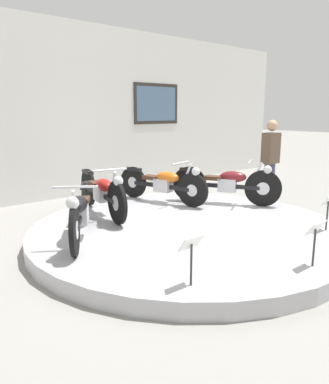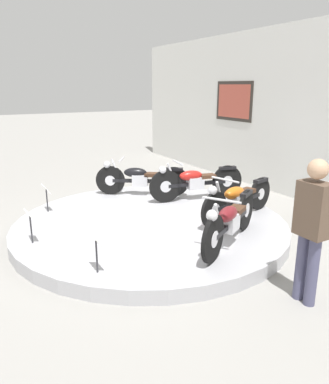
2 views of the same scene
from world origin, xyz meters
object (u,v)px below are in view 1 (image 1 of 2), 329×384
at_px(motorcycle_red, 102,191).
at_px(motorcycle_orange, 163,183).
at_px(visitor_standing, 270,157).
at_px(info_placard_front_centre, 315,234).
at_px(info_placard_front_right, 328,205).
at_px(info_placard_front_left, 191,249).
at_px(motorcycle_black, 80,211).
at_px(motorcycle_maroon, 227,183).

distance_m(motorcycle_red, motorcycle_orange, 1.30).
xyz_separation_m(motorcycle_orange, visitor_standing, (2.18, -0.80, 0.39)).
height_order(info_placard_front_centre, info_placard_front_right, same).
bearing_deg(visitor_standing, info_placard_front_centre, -138.33).
bearing_deg(info_placard_front_right, info_placard_front_left, 180.00).
xyz_separation_m(info_placard_front_left, info_placard_front_right, (2.68, 0.00, 0.00)).
distance_m(motorcycle_orange, info_placard_front_centre, 3.38).
distance_m(motorcycle_red, info_placard_front_right, 3.43).
relative_size(motorcycle_orange, visitor_standing, 1.12).
distance_m(motorcycle_black, visitor_standing, 4.33).
distance_m(motorcycle_black, info_placard_front_centre, 2.89).
xyz_separation_m(motorcycle_red, info_placard_front_centre, (0.65, -3.32, -0.02)).
bearing_deg(motorcycle_maroon, info_placard_front_left, -145.24).
xyz_separation_m(info_placard_front_centre, info_placard_front_right, (1.34, 0.53, 0.00)).
bearing_deg(visitor_standing, motorcycle_maroon, -178.61).
height_order(motorcycle_black, visitor_standing, visitor_standing).
xyz_separation_m(info_placard_front_left, info_placard_front_centre, (1.34, -0.53, 0.00)).
xyz_separation_m(motorcycle_orange, info_placard_front_left, (-1.99, -2.79, -0.00)).
relative_size(info_placard_front_right, visitor_standing, 0.30).
bearing_deg(motorcycle_orange, info_placard_front_left, -125.55).
bearing_deg(motorcycle_red, info_placard_front_right, -54.52).
bearing_deg(motorcycle_maroon, motorcycle_red, 158.62).
relative_size(motorcycle_orange, info_placard_front_centre, 3.72).
bearing_deg(motorcycle_maroon, motorcycle_black, -179.99).
height_order(motorcycle_orange, info_placard_front_right, motorcycle_orange).
xyz_separation_m(motorcycle_orange, info_placard_front_centre, (-0.65, -3.31, -0.00)).
height_order(info_placard_front_right, visitor_standing, visitor_standing).
bearing_deg(info_placard_front_right, motorcycle_orange, 103.89).
relative_size(motorcycle_black, info_placard_front_left, 3.25).
bearing_deg(motorcycle_red, visitor_standing, -12.96).
bearing_deg(motorcycle_maroon, info_placard_front_right, -94.04).
distance_m(info_placard_front_centre, info_placard_front_right, 1.44).
xyz_separation_m(info_placard_front_left, visitor_standing, (4.17, 1.99, 0.39)).
xyz_separation_m(motorcycle_red, visitor_standing, (3.48, -0.80, 0.37)).
bearing_deg(motorcycle_black, info_placard_front_centre, -59.18).
xyz_separation_m(motorcycle_black, motorcycle_orange, (2.13, 0.83, -0.00)).
xyz_separation_m(info_placard_front_centre, visitor_standing, (2.83, 2.52, 0.39)).
bearing_deg(motorcycle_black, info_placard_front_left, -85.87).
distance_m(motorcycle_red, visitor_standing, 3.59).
bearing_deg(info_placard_front_left, motorcycle_red, 76.05).
xyz_separation_m(info_placard_front_right, visitor_standing, (1.49, 1.99, 0.39)).
distance_m(motorcycle_black, motorcycle_red, 1.18).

